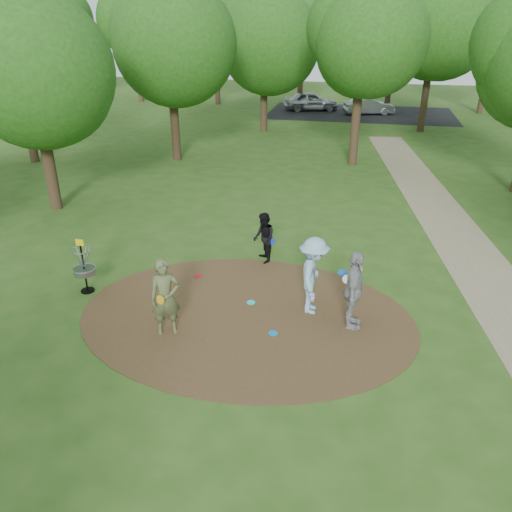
# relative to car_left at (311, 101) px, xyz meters

# --- Properties ---
(ground) EXTENTS (100.00, 100.00, 0.00)m
(ground) POSITION_rel_car_left_xyz_m (1.90, -30.49, -0.72)
(ground) COLOR #2D5119
(ground) RESTS_ON ground
(dirt_clearing) EXTENTS (8.40, 8.40, 0.02)m
(dirt_clearing) POSITION_rel_car_left_xyz_m (1.90, -30.49, -0.71)
(dirt_clearing) COLOR #47301C
(dirt_clearing) RESTS_ON ground
(footpath) EXTENTS (7.55, 39.89, 0.01)m
(footpath) POSITION_rel_car_left_xyz_m (8.40, -28.49, -0.71)
(footpath) COLOR #8C7A5B
(footpath) RESTS_ON ground
(parking_lot) EXTENTS (14.00, 8.00, 0.01)m
(parking_lot) POSITION_rel_car_left_xyz_m (3.90, -0.49, -0.72)
(parking_lot) COLOR black
(parking_lot) RESTS_ON ground
(player_observer_with_disc) EXTENTS (0.82, 0.70, 1.89)m
(player_observer_with_disc) POSITION_rel_car_left_xyz_m (0.26, -31.55, 0.22)
(player_observer_with_disc) COLOR #566038
(player_observer_with_disc) RESTS_ON ground
(player_throwing_with_disc) EXTENTS (1.21, 1.32, 2.01)m
(player_throwing_with_disc) POSITION_rel_car_left_xyz_m (3.47, -29.89, 0.28)
(player_throwing_with_disc) COLOR #94BDDC
(player_throwing_with_disc) RESTS_ON ground
(player_walking_with_disc) EXTENTS (0.85, 0.93, 1.55)m
(player_walking_with_disc) POSITION_rel_car_left_xyz_m (1.72, -27.36, 0.05)
(player_walking_with_disc) COLOR black
(player_walking_with_disc) RESTS_ON ground
(player_waiting_with_disc) EXTENTS (0.54, 1.16, 1.97)m
(player_waiting_with_disc) POSITION_rel_car_left_xyz_m (4.47, -30.39, 0.27)
(player_waiting_with_disc) COLOR #98979A
(player_waiting_with_disc) RESTS_ON ground
(disc_ground_cyan) EXTENTS (0.22, 0.22, 0.02)m
(disc_ground_cyan) POSITION_rel_car_left_xyz_m (1.89, -29.87, -0.69)
(disc_ground_cyan) COLOR #1CE0E0
(disc_ground_cyan) RESTS_ON dirt_clearing
(disc_ground_blue) EXTENTS (0.22, 0.22, 0.02)m
(disc_ground_blue) POSITION_rel_car_left_xyz_m (2.71, -31.12, -0.69)
(disc_ground_blue) COLOR #0C7DD9
(disc_ground_blue) RESTS_ON dirt_clearing
(disc_ground_red) EXTENTS (0.22, 0.22, 0.02)m
(disc_ground_red) POSITION_rel_car_left_xyz_m (0.08, -28.77, -0.69)
(disc_ground_red) COLOR red
(disc_ground_red) RESTS_ON dirt_clearing
(car_left) EXTENTS (4.52, 2.73, 1.44)m
(car_left) POSITION_rel_car_left_xyz_m (0.00, 0.00, 0.00)
(car_left) COLOR #A8ACB0
(car_left) RESTS_ON ground
(car_right) EXTENTS (3.96, 2.34, 1.23)m
(car_right) POSITION_rel_car_left_xyz_m (4.50, -0.86, -0.10)
(car_right) COLOR #94989B
(car_right) RESTS_ON ground
(disc_golf_basket) EXTENTS (0.63, 0.63, 1.54)m
(disc_golf_basket) POSITION_rel_car_left_xyz_m (-2.60, -30.19, 0.15)
(disc_golf_basket) COLOR black
(disc_golf_basket) RESTS_ON ground
(tree_ring) EXTENTS (37.41, 45.61, 9.32)m
(tree_ring) POSITION_rel_car_left_xyz_m (3.93, -20.36, 4.52)
(tree_ring) COLOR #332316
(tree_ring) RESTS_ON ground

